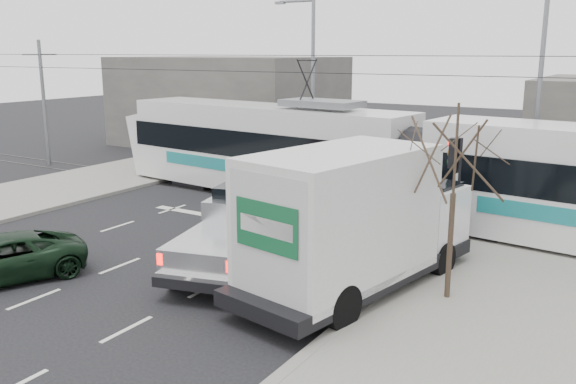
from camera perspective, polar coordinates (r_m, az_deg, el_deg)
The scene contains 13 objects.
ground at distance 18.17m, azimuth -11.73°, elevation -7.74°, with size 120.00×120.00×0.00m, color black.
sidewalk_right at distance 14.05m, azimuth 17.12°, elevation -14.14°, with size 6.00×60.00×0.15m, color gray.
rails at distance 25.98m, azimuth 3.47°, elevation -1.15°, with size 60.00×1.60×0.03m, color #33302D.
building_left at distance 43.02m, azimuth -5.51°, elevation 8.47°, with size 14.00×10.00×6.00m, color #67635D.
bare_tree at distance 15.56m, azimuth 15.40°, elevation 3.07°, with size 2.40×2.40×5.00m.
traffic_signal at distance 19.83m, azimuth 15.37°, elevation 2.04°, with size 0.44×0.44×3.60m.
street_lamp_near at distance 26.67m, azimuth 22.10°, elevation 9.40°, with size 2.38×0.25×9.00m.
street_lamp_far at distance 32.50m, azimuth 2.05°, elevation 10.81°, with size 2.38×0.25×9.00m.
catenary at distance 25.32m, azimuth 3.59°, elevation 7.37°, with size 60.00×0.20×7.00m.
tram at distance 23.40m, azimuth 12.30°, elevation 2.30°, with size 29.54×5.99×6.00m.
silver_pickup at distance 18.56m, azimuth -4.28°, elevation -3.29°, with size 3.68×6.73×2.32m.
box_truck at distance 16.22m, azimuth 6.36°, elevation -2.84°, with size 4.13×8.24×3.94m.
navy_pickup at distance 19.35m, azimuth 11.31°, elevation -3.05°, with size 2.18×5.29×2.20m.
Camera 1 is at (11.82, -12.26, 6.35)m, focal length 38.00 mm.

